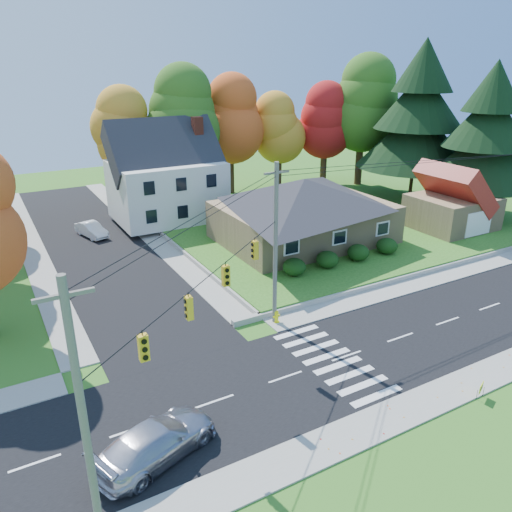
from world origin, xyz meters
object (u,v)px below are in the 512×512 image
Objects in this scene: fire_hydrant at (276,317)px; silver_sedan at (156,441)px; ranch_house at (304,209)px; white_car at (92,230)px.

silver_sedan is at bearing -144.72° from fire_hydrant.
white_car is at bearing 144.34° from ranch_house.
ranch_house is 17.03× the size of fire_hydrant.
silver_sedan reaches higher than fire_hydrant.
white_car is 4.67× the size of fire_hydrant.
silver_sedan is 1.36× the size of white_car.
ranch_house is 3.65× the size of white_car.
ranch_house is 19.51m from white_car.
silver_sedan is (-19.55, -18.08, -2.46)m from ranch_house.
silver_sedan is at bearing -113.22° from white_car.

